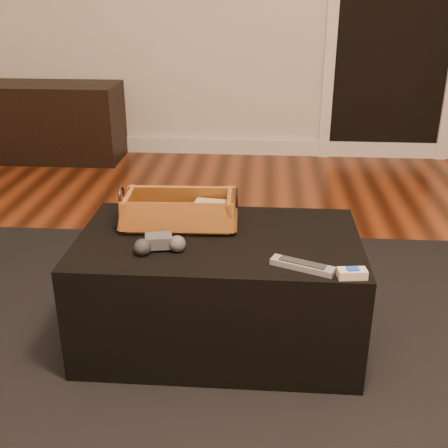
# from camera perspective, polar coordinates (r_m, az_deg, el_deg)

# --- Properties ---
(floor) EXTENTS (5.00, 5.50, 0.01)m
(floor) POSITION_cam_1_polar(r_m,az_deg,el_deg) (2.07, -7.91, -14.71)
(floor) COLOR brown
(floor) RESTS_ON ground
(baseboard) EXTENTS (5.00, 0.04, 0.12)m
(baseboard) POSITION_cam_1_polar(r_m,az_deg,el_deg) (4.50, -0.91, 7.91)
(baseboard) COLOR white
(baseboard) RESTS_ON floor
(doorway_opening) EXTENTS (0.82, 0.02, 2.00)m
(doorway_opening) POSITION_cam_1_polar(r_m,az_deg,el_deg) (4.42, 17.10, 19.33)
(doorway_opening) COLOR black
(doorway_opening) RESTS_ON floor
(door_jamb_left) EXTENTS (0.08, 0.05, 2.05)m
(door_jamb_left) POSITION_cam_1_polar(r_m,az_deg,el_deg) (4.33, 10.97, 19.82)
(door_jamb_left) COLOR white
(door_jamb_left) RESTS_ON floor
(media_cabinet) EXTENTS (1.45, 0.45, 0.57)m
(media_cabinet) POSITION_cam_1_polar(r_m,az_deg,el_deg) (4.59, -19.56, 9.79)
(media_cabinet) COLOR black
(media_cabinet) RESTS_ON floor
(area_rug) EXTENTS (2.60, 2.00, 0.01)m
(area_rug) POSITION_cam_1_polar(r_m,az_deg,el_deg) (2.16, -0.60, -12.22)
(area_rug) COLOR black
(area_rug) RESTS_ON floor
(ottoman) EXTENTS (1.00, 0.60, 0.42)m
(ottoman) POSITION_cam_1_polar(r_m,az_deg,el_deg) (2.08, -0.51, -6.59)
(ottoman) COLOR black
(ottoman) RESTS_ON area_rug
(tv_remote) EXTENTS (0.23, 0.08, 0.02)m
(tv_remote) POSITION_cam_1_polar(r_m,az_deg,el_deg) (2.07, -5.16, 0.44)
(tv_remote) COLOR black
(tv_remote) RESTS_ON wicker_basket
(cloth_bundle) EXTENTS (0.13, 0.09, 0.06)m
(cloth_bundle) POSITION_cam_1_polar(r_m,az_deg,el_deg) (2.10, -1.41, 1.41)
(cloth_bundle) COLOR tan
(cloth_bundle) RESTS_ON wicker_basket
(wicker_basket) EXTENTS (0.43, 0.24, 0.15)m
(wicker_basket) POSITION_cam_1_polar(r_m,az_deg,el_deg) (2.07, -4.55, 1.20)
(wicker_basket) COLOR #9C5123
(wicker_basket) RESTS_ON ottoman
(game_controller) EXTENTS (0.18, 0.12, 0.06)m
(game_controller) POSITION_cam_1_polar(r_m,az_deg,el_deg) (1.89, -6.58, -1.99)
(game_controller) COLOR #434346
(game_controller) RESTS_ON ottoman
(silver_remote) EXTENTS (0.21, 0.12, 0.02)m
(silver_remote) POSITION_cam_1_polar(r_m,az_deg,el_deg) (1.79, 7.97, -4.19)
(silver_remote) COLOR #93969A
(silver_remote) RESTS_ON ottoman
(cream_gadget) EXTENTS (0.09, 0.05, 0.03)m
(cream_gadget) POSITION_cam_1_polar(r_m,az_deg,el_deg) (1.76, 12.89, -4.91)
(cream_gadget) COLOR beige
(cream_gadget) RESTS_ON ottoman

